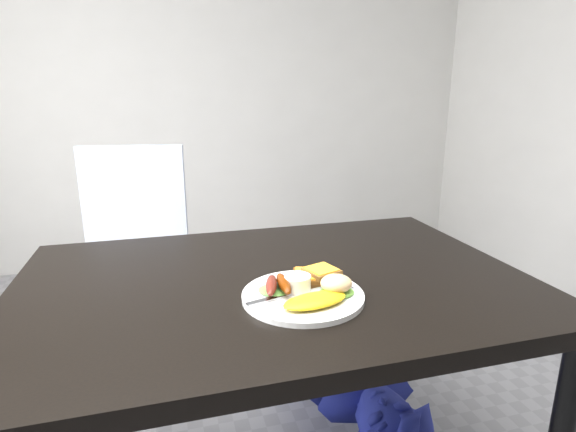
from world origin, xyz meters
TOP-DOWN VIEW (x-y plane):
  - room_back_panel at (0.00, 2.25)m, footprint 4.00×0.04m
  - dining_table at (0.00, 0.00)m, footprint 1.20×0.80m
  - dining_chair at (-0.37, 0.82)m, footprint 0.50×0.50m
  - person at (0.37, 0.68)m, footprint 0.54×0.37m
  - plate at (0.03, -0.13)m, footprint 0.26×0.26m
  - lettuce_left at (-0.02, -0.11)m, footprint 0.09×0.09m
  - lettuce_right at (0.10, -0.15)m, footprint 0.08×0.07m
  - omelette at (0.04, -0.19)m, footprint 0.15×0.09m
  - sausage_a at (-0.03, -0.12)m, footprint 0.05×0.10m
  - sausage_b at (-0.01, -0.12)m, footprint 0.03×0.10m
  - ramekin at (0.02, -0.11)m, footprint 0.07×0.07m
  - toast_a at (0.07, -0.07)m, footprint 0.10×0.10m
  - toast_b at (0.09, -0.07)m, footprint 0.09×0.09m
  - potato_salad at (0.10, -0.15)m, footprint 0.08×0.07m
  - fork at (-0.01, -0.13)m, footprint 0.18×0.06m

SIDE VIEW (x-z plane):
  - dining_chair at x=-0.37m, z-range 0.42..0.48m
  - dining_table at x=0.00m, z-range 0.71..0.75m
  - person at x=0.37m, z-range 0.00..1.49m
  - plate at x=0.03m, z-range 0.75..0.76m
  - fork at x=-0.01m, z-range 0.76..0.77m
  - lettuce_right at x=0.10m, z-range 0.76..0.77m
  - lettuce_left at x=-0.02m, z-range 0.76..0.77m
  - toast_a at x=0.07m, z-range 0.76..0.78m
  - omelette at x=0.04m, z-range 0.76..0.78m
  - ramekin at x=0.02m, z-range 0.76..0.80m
  - toast_b at x=0.09m, z-range 0.78..0.79m
  - sausage_a at x=-0.03m, z-range 0.77..0.79m
  - sausage_b at x=-0.01m, z-range 0.77..0.79m
  - potato_salad at x=0.10m, z-range 0.77..0.80m
  - room_back_panel at x=0.00m, z-range 0.00..2.70m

